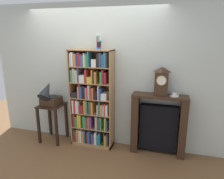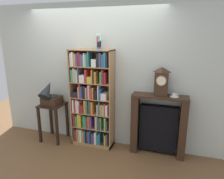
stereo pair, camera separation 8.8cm
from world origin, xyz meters
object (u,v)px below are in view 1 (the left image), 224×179
at_px(bookshelf, 91,101).
at_px(mantel_clock, 162,81).
at_px(fireplace_mantel, 158,125).
at_px(teacup_with_saucer, 174,95).
at_px(side_table_left, 52,115).
at_px(gramophone, 49,95).
at_px(cup_stack, 99,42).

xyz_separation_m(bookshelf, mantel_clock, (1.23, 0.02, 0.45)).
height_order(fireplace_mantel, teacup_with_saucer, teacup_with_saucer).
bearing_deg(side_table_left, teacup_with_saucer, 2.21).
xyz_separation_m(bookshelf, gramophone, (-0.80, -0.12, 0.09)).
distance_m(bookshelf, teacup_with_saucer, 1.46).
bearing_deg(mantel_clock, gramophone, -175.88).
distance_m(fireplace_mantel, teacup_with_saucer, 0.61).
bearing_deg(side_table_left, cup_stack, 6.05).
bearing_deg(teacup_with_saucer, fireplace_mantel, 174.67).
xyz_separation_m(side_table_left, mantel_clock, (2.02, 0.08, 0.79)).
bearing_deg(teacup_with_saucer, mantel_clock, -179.39).
bearing_deg(side_table_left, gramophone, -90.00).
bearing_deg(fireplace_mantel, bookshelf, -177.80).
bearing_deg(gramophone, mantel_clock, 4.12).
bearing_deg(mantel_clock, fireplace_mantel, 105.27).
bearing_deg(fireplace_mantel, gramophone, -175.22).
height_order(cup_stack, fireplace_mantel, cup_stack).
distance_m(cup_stack, mantel_clock, 1.24).
xyz_separation_m(bookshelf, fireplace_mantel, (1.22, 0.05, -0.33)).
relative_size(side_table_left, teacup_with_saucer, 5.12).
xyz_separation_m(cup_stack, gramophone, (-0.95, -0.16, -0.98)).
bearing_deg(teacup_with_saucer, side_table_left, -177.79).
relative_size(mantel_clock, teacup_with_saucer, 3.25).
xyz_separation_m(cup_stack, side_table_left, (-0.95, -0.10, -1.40)).
xyz_separation_m(side_table_left, fireplace_mantel, (2.02, 0.11, 0.00)).
bearing_deg(mantel_clock, bookshelf, -178.89).
relative_size(side_table_left, mantel_clock, 1.57).
bearing_deg(fireplace_mantel, cup_stack, -179.64).
height_order(bookshelf, mantel_clock, bookshelf).
height_order(side_table_left, teacup_with_saucer, teacup_with_saucer).
relative_size(bookshelf, teacup_with_saucer, 12.36).
relative_size(bookshelf, fireplace_mantel, 1.67).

